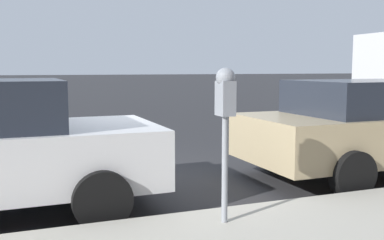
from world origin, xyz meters
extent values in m
plane|color=#2B2B2D|center=(0.00, 0.00, 0.00)|extent=(220.00, 220.00, 0.00)
cylinder|color=gray|center=(-2.64, -0.04, 0.70)|extent=(0.06, 0.06, 1.07)
cube|color=gray|center=(-2.64, -0.04, 1.41)|extent=(0.20, 0.14, 0.34)
sphere|color=gray|center=(-2.64, -0.04, 1.61)|extent=(0.19, 0.19, 0.19)
cube|color=#B21919|center=(-2.54, -0.04, 1.37)|extent=(0.01, 0.11, 0.12)
cube|color=black|center=(-2.54, -0.04, 1.49)|extent=(0.01, 0.10, 0.08)
cylinder|color=black|center=(-0.12, 1.08, 0.32)|extent=(0.23, 0.64, 0.64)
cylinder|color=black|center=(-1.95, 1.06, 0.32)|extent=(0.23, 0.64, 0.64)
cube|color=#232833|center=(-1.05, -3.47, 1.25)|extent=(1.64, 2.67, 0.52)
cylinder|color=black|center=(-0.15, -2.18, 0.32)|extent=(0.23, 0.64, 0.64)
cylinder|color=black|center=(-1.98, -2.20, 0.32)|extent=(0.23, 0.64, 0.64)
cylinder|color=black|center=(4.45, -8.85, 0.52)|extent=(0.34, 1.05, 1.04)
camera|label=1|loc=(-6.60, 1.82, 1.70)|focal=42.00mm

